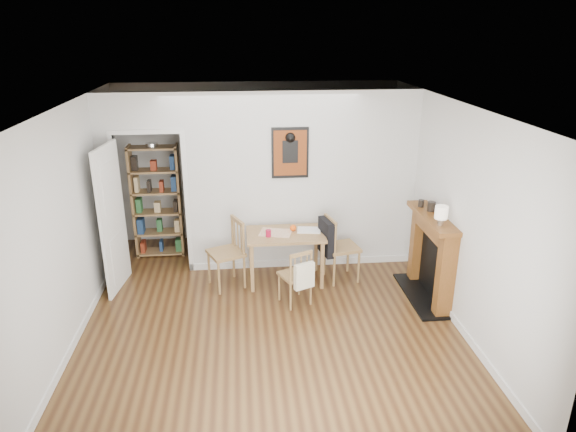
{
  "coord_description": "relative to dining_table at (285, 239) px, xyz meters",
  "views": [
    {
      "loc": [
        -0.31,
        -5.64,
        3.42
      ],
      "look_at": [
        0.3,
        0.6,
        1.09
      ],
      "focal_mm": 32.0,
      "sensor_mm": 36.0,
      "label": 1
    }
  ],
  "objects": [
    {
      "name": "dining_table",
      "position": [
        0.0,
        0.0,
        0.0
      ],
      "size": [
        1.07,
        0.68,
        0.73
      ],
      "color": "#9D7349",
      "rests_on": "ground"
    },
    {
      "name": "mantel_lamp",
      "position": [
        1.78,
        -0.98,
        0.67
      ],
      "size": [
        0.16,
        0.16,
        0.24
      ],
      "color": "silver",
      "rests_on": "fireplace"
    },
    {
      "name": "ceramic_jar_b",
      "position": [
        1.78,
        -0.3,
        0.57
      ],
      "size": [
        0.08,
        0.08,
        0.1
      ],
      "primitive_type": "cylinder",
      "color": "black",
      "rests_on": "fireplace"
    },
    {
      "name": "red_glass",
      "position": [
        -0.24,
        -0.1,
        0.14
      ],
      "size": [
        0.07,
        0.07,
        0.1
      ],
      "primitive_type": "cylinder",
      "color": "maroon",
      "rests_on": "dining_table"
    },
    {
      "name": "orange_fruit",
      "position": [
        0.12,
        0.07,
        0.13
      ],
      "size": [
        0.09,
        0.09,
        0.09
      ],
      "primitive_type": "sphere",
      "color": "#F0520C",
      "rests_on": "dining_table"
    },
    {
      "name": "bookshelf",
      "position": [
        -1.88,
        1.11,
        0.23
      ],
      "size": [
        0.74,
        0.3,
        1.76
      ],
      "color": "#9D7349",
      "rests_on": "ground"
    },
    {
      "name": "chair_front",
      "position": [
        0.07,
        -0.64,
        -0.25
      ],
      "size": [
        0.51,
        0.54,
        0.78
      ],
      "color": "#9B7248",
      "rests_on": "ground"
    },
    {
      "name": "placemat",
      "position": [
        -0.13,
        0.03,
        0.09
      ],
      "size": [
        0.5,
        0.42,
        0.0
      ],
      "primitive_type": "cube",
      "rotation": [
        0.0,
        0.0,
        -0.26
      ],
      "color": "beige",
      "rests_on": "dining_table"
    },
    {
      "name": "ground",
      "position": [
        -0.29,
        -0.88,
        -0.64
      ],
      "size": [
        5.2,
        5.2,
        0.0
      ],
      "primitive_type": "plane",
      "color": "brown",
      "rests_on": "ground"
    },
    {
      "name": "room_shell",
      "position": [
        -0.19,
        0.46,
        0.66
      ],
      "size": [
        5.2,
        5.2,
        5.2
      ],
      "color": "beige",
      "rests_on": "ground"
    },
    {
      "name": "fireplace",
      "position": [
        1.87,
        -0.63,
        -0.03
      ],
      "size": [
        0.45,
        1.25,
        1.16
      ],
      "color": "brown",
      "rests_on": "ground"
    },
    {
      "name": "chair_left",
      "position": [
        -0.83,
        -0.07,
        -0.16
      ],
      "size": [
        0.64,
        0.64,
        0.97
      ],
      "color": "#9B7248",
      "rests_on": "ground"
    },
    {
      "name": "chair_right",
      "position": [
        0.78,
        -0.02,
        -0.15
      ],
      "size": [
        0.62,
        0.57,
        0.96
      ],
      "color": "#9B7248",
      "rests_on": "ground"
    },
    {
      "name": "notebook",
      "position": [
        0.34,
        0.06,
        0.1
      ],
      "size": [
        0.35,
        0.28,
        0.02
      ],
      "primitive_type": "cube",
      "rotation": [
        0.0,
        0.0,
        -0.14
      ],
      "color": "silver",
      "rests_on": "dining_table"
    },
    {
      "name": "ceramic_jar_a",
      "position": [
        1.86,
        -0.47,
        0.58
      ],
      "size": [
        0.11,
        0.11,
        0.13
      ],
      "primitive_type": "cylinder",
      "color": "black",
      "rests_on": "fireplace"
    }
  ]
}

